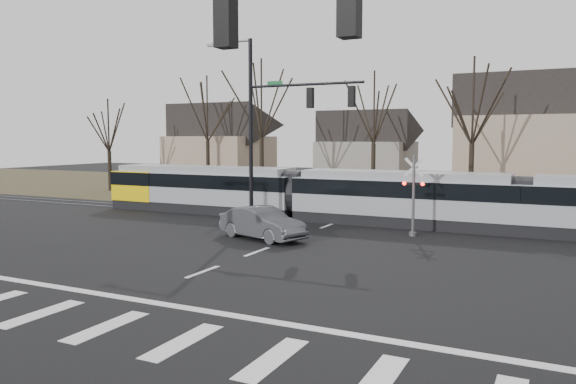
% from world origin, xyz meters
% --- Properties ---
extents(ground, '(140.00, 140.00, 0.00)m').
position_xyz_m(ground, '(0.00, 0.00, 0.00)').
color(ground, black).
extents(grass_verge, '(140.00, 28.00, 0.01)m').
position_xyz_m(grass_verge, '(0.00, 32.00, 0.01)').
color(grass_verge, '#38331E').
rests_on(grass_verge, ground).
extents(crosswalk, '(27.00, 2.60, 0.01)m').
position_xyz_m(crosswalk, '(0.00, -4.00, 0.01)').
color(crosswalk, silver).
rests_on(crosswalk, ground).
extents(stop_line, '(28.00, 0.35, 0.01)m').
position_xyz_m(stop_line, '(0.00, -1.80, 0.01)').
color(stop_line, silver).
rests_on(stop_line, ground).
extents(lane_dashes, '(0.18, 30.00, 0.01)m').
position_xyz_m(lane_dashes, '(0.00, 16.00, 0.01)').
color(lane_dashes, silver).
rests_on(lane_dashes, ground).
extents(rail_pair, '(90.00, 1.52, 0.06)m').
position_xyz_m(rail_pair, '(0.00, 15.80, 0.03)').
color(rail_pair, '#59595E').
rests_on(rail_pair, ground).
extents(tram, '(39.25, 2.91, 2.98)m').
position_xyz_m(tram, '(3.47, 16.00, 1.62)').
color(tram, gray).
rests_on(tram, ground).
extents(sedan, '(4.52, 5.67, 1.54)m').
position_xyz_m(sedan, '(-1.28, 8.80, 0.77)').
color(sedan, '#46464C').
rests_on(sedan, ground).
extents(signal_pole_near_right, '(6.72, 0.44, 8.00)m').
position_xyz_m(signal_pole_near_right, '(10.11, -6.00, 5.17)').
color(signal_pole_near_right, black).
rests_on(signal_pole_near_right, ground).
extents(signal_pole_far, '(9.28, 0.44, 10.20)m').
position_xyz_m(signal_pole_far, '(-2.41, 12.50, 5.70)').
color(signal_pole_far, black).
rests_on(signal_pole_far, ground).
extents(rail_crossing_signal, '(1.08, 0.36, 4.00)m').
position_xyz_m(rail_crossing_signal, '(5.00, 12.79, 1.89)').
color(rail_crossing_signal, '#59595B').
rests_on(rail_crossing_signal, ground).
extents(tree_row, '(59.20, 7.20, 10.00)m').
position_xyz_m(tree_row, '(2.00, 26.00, 5.00)').
color(tree_row, black).
rests_on(tree_row, ground).
extents(house_a, '(9.72, 8.64, 8.60)m').
position_xyz_m(house_a, '(-20.00, 34.00, 4.46)').
color(house_a, gray).
rests_on(house_a, ground).
extents(house_b, '(8.64, 7.56, 7.65)m').
position_xyz_m(house_b, '(-5.00, 36.00, 3.97)').
color(house_b, gray).
rests_on(house_b, ground).
extents(house_c, '(10.80, 8.64, 10.10)m').
position_xyz_m(house_c, '(9.00, 33.00, 5.23)').
color(house_c, gray).
rests_on(house_c, ground).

